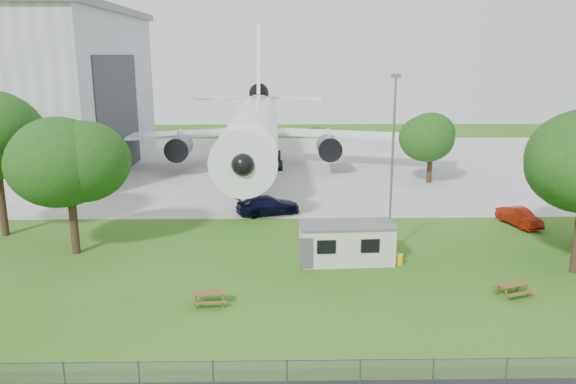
{
  "coord_description": "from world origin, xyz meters",
  "views": [
    {
      "loc": [
        0.67,
        -29.9,
        13.31
      ],
      "look_at": [
        1.38,
        8.0,
        4.0
      ],
      "focal_mm": 35.0,
      "sensor_mm": 36.0,
      "label": 1
    }
  ],
  "objects_px": {
    "site_cabin": "(347,243)",
    "picnic_west": "(210,305)",
    "airliner": "(255,125)",
    "picnic_east": "(512,296)"
  },
  "relations": [
    {
      "from": "picnic_east",
      "to": "site_cabin",
      "type": "bearing_deg",
      "value": 127.48
    },
    {
      "from": "site_cabin",
      "to": "airliner",
      "type": "bearing_deg",
      "value": 103.05
    },
    {
      "from": "airliner",
      "to": "site_cabin",
      "type": "xyz_separation_m",
      "value": [
        7.17,
        -30.93,
        -3.96
      ]
    },
    {
      "from": "site_cabin",
      "to": "picnic_east",
      "type": "height_order",
      "value": "site_cabin"
    },
    {
      "from": "site_cabin",
      "to": "picnic_west",
      "type": "xyz_separation_m",
      "value": [
        -8.26,
        -6.47,
        -1.31
      ]
    },
    {
      "from": "picnic_east",
      "to": "airliner",
      "type": "bearing_deg",
      "value": 93.78
    },
    {
      "from": "site_cabin",
      "to": "picnic_west",
      "type": "distance_m",
      "value": 10.58
    },
    {
      "from": "picnic_west",
      "to": "picnic_east",
      "type": "distance_m",
      "value": 17.03
    },
    {
      "from": "airliner",
      "to": "picnic_west",
      "type": "distance_m",
      "value": 37.79
    },
    {
      "from": "site_cabin",
      "to": "picnic_east",
      "type": "bearing_deg",
      "value": -32.77
    }
  ]
}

